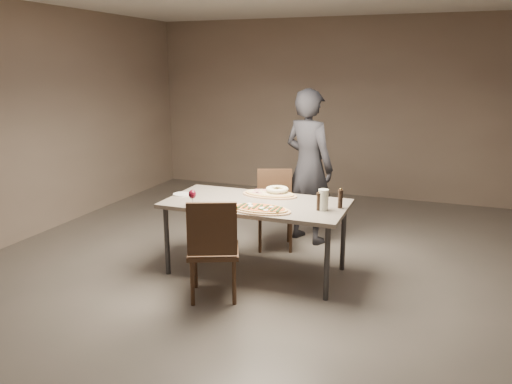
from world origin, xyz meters
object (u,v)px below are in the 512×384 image
(dining_table, at_px, (256,207))
(chair_near, at_px, (213,245))
(ham_pizza, at_px, (270,194))
(bread_basket, at_px, (277,191))
(pepper_mill_left, at_px, (319,201))
(chair_far, at_px, (275,204))
(diner, at_px, (309,167))
(zucchini_pizza, at_px, (260,209))
(carafe, at_px, (323,200))

(dining_table, bearing_deg, chair_near, -99.86)
(ham_pizza, xyz_separation_m, bread_basket, (0.07, 0.04, 0.03))
(bread_basket, height_order, pepper_mill_left, pepper_mill_left)
(pepper_mill_left, relative_size, chair_far, 0.21)
(bread_basket, distance_m, chair_far, 0.62)
(dining_table, height_order, chair_far, chair_far)
(pepper_mill_left, bearing_deg, bread_basket, 144.26)
(bread_basket, xyz_separation_m, diner, (0.12, 0.81, 0.11))
(dining_table, xyz_separation_m, chair_near, (-0.13, -0.74, -0.16))
(ham_pizza, distance_m, chair_near, 1.06)
(zucchini_pizza, distance_m, carafe, 0.60)
(ham_pizza, relative_size, pepper_mill_left, 3.16)
(ham_pizza, xyz_separation_m, chair_near, (-0.17, -1.02, -0.23))
(carafe, bearing_deg, dining_table, 176.03)
(dining_table, bearing_deg, diner, 78.23)
(chair_near, height_order, diner, diner)
(dining_table, xyz_separation_m, diner, (0.23, 1.13, 0.22))
(bread_basket, distance_m, pepper_mill_left, 0.67)
(ham_pizza, xyz_separation_m, pepper_mill_left, (0.61, -0.35, 0.07))
(chair_far, bearing_deg, bread_basket, 90.08)
(dining_table, xyz_separation_m, chair_far, (-0.08, 0.82, -0.19))
(carafe, xyz_separation_m, diner, (-0.46, 1.18, 0.06))
(carafe, relative_size, chair_near, 0.21)
(ham_pizza, bearing_deg, bread_basket, 23.13)
(dining_table, distance_m, diner, 1.17)
(ham_pizza, relative_size, chair_near, 0.62)
(bread_basket, height_order, chair_near, chair_near)
(bread_basket, distance_m, chair_near, 1.11)
(pepper_mill_left, bearing_deg, chair_far, 129.41)
(zucchini_pizza, bearing_deg, chair_far, 82.78)
(bread_basket, bearing_deg, pepper_mill_left, -35.74)
(dining_table, height_order, diner, diner)
(chair_far, distance_m, diner, 0.60)
(ham_pizza, relative_size, chair_far, 0.66)
(chair_near, bearing_deg, zucchini_pizza, 35.08)
(zucchini_pizza, relative_size, carafe, 2.96)
(dining_table, relative_size, bread_basket, 7.64)
(chair_far, relative_size, diner, 0.49)
(chair_near, xyz_separation_m, chair_far, (0.05, 1.56, -0.03))
(carafe, distance_m, diner, 1.26)
(ham_pizza, bearing_deg, zucchini_pizza, -82.82)
(carafe, bearing_deg, bread_basket, 147.80)
(chair_near, bearing_deg, diner, 55.61)
(ham_pizza, bearing_deg, chair_far, 99.37)
(bread_basket, xyz_separation_m, chair_near, (-0.24, -1.05, -0.27))
(zucchini_pizza, relative_size, chair_far, 0.66)
(chair_near, distance_m, diner, 1.93)
(chair_far, bearing_deg, zucchini_pizza, 80.82)
(pepper_mill_left, relative_size, chair_near, 0.20)
(zucchini_pizza, height_order, ham_pizza, zucchini_pizza)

